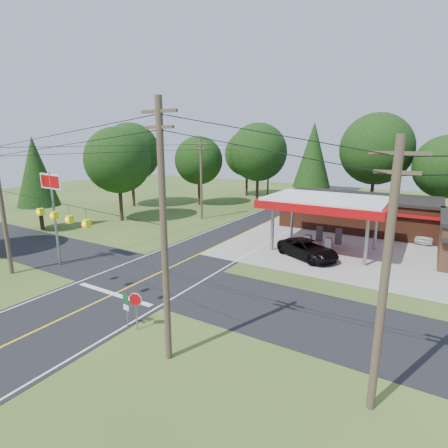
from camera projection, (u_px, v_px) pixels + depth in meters
The scene contains 18 objects.
ground at pixel (152, 276), 25.77m from camera, with size 120.00×120.00×0.00m, color #37581F.
main_highway at pixel (152, 276), 25.77m from camera, with size 8.00×120.00×0.02m, color black.
cross_road at pixel (152, 276), 25.77m from camera, with size 70.00×7.00×0.02m, color black.
lane_center_yellow at pixel (152, 276), 25.76m from camera, with size 0.15×110.00×0.00m, color yellow.
gas_canopy at pixel (326, 204), 31.05m from camera, with size 10.60×7.40×4.88m.
convenience_store at pixel (358, 212), 39.40m from camera, with size 16.40×7.55×3.80m.
utility_pole_near_right at pixel (164, 233), 14.78m from camera, with size 1.80×0.30×11.50m.
utility_pole_near_left at pixel (2, 206), 25.18m from camera, with size 1.80×0.30×10.00m.
utility_pole_far_left at pixel (201, 178), 43.55m from camera, with size 1.80×0.30×10.00m.
utility_pole_right_b at pixel (385, 278), 11.92m from camera, with size 1.80×0.30×10.00m.
utility_pole_north at pixel (268, 172), 57.04m from camera, with size 0.30×0.30×9.50m.
overhead_beacons at pixel (61, 205), 19.83m from camera, with size 17.04×2.04×1.03m.
treeline_backdrop at pixel (286, 159), 43.57m from camera, with size 70.27×51.59×13.30m.
suv_car at pixel (308, 249), 29.62m from camera, with size 5.57×5.57×1.55m, color black.
sedan_car at pixel (427, 235), 34.51m from camera, with size 4.13×4.13×1.41m, color white.
big_stop_sign at pixel (52, 196), 26.82m from camera, with size 2.76×0.29×7.43m.
octagonal_stop_sign at pixel (136, 303), 18.13m from camera, with size 0.73×0.25×2.13m.
route_sign_post at pixel (126, 305), 18.55m from camera, with size 0.44×0.11×2.16m.
Camera 1 is at (17.08, -17.89, 9.79)m, focal length 28.00 mm.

